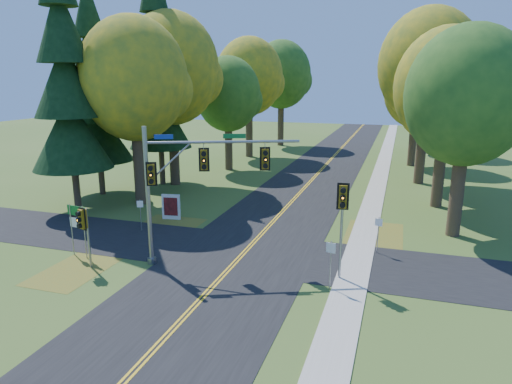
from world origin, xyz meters
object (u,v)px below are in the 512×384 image
(east_signal_pole, at_px, (342,207))
(info_kiosk, at_px, (171,207))
(route_sign_cluster, at_px, (77,220))
(traffic_mast, at_px, (186,177))

(east_signal_pole, bearing_deg, info_kiosk, 146.42)
(east_signal_pole, xyz_separation_m, route_sign_cluster, (-14.10, -1.21, -1.63))
(east_signal_pole, relative_size, info_kiosk, 2.74)
(route_sign_cluster, relative_size, info_kiosk, 1.65)
(traffic_mast, xyz_separation_m, east_signal_pole, (7.96, 0.19, -0.98))
(east_signal_pole, bearing_deg, traffic_mast, 175.07)
(traffic_mast, bearing_deg, east_signal_pole, -21.24)
(traffic_mast, distance_m, info_kiosk, 8.93)
(traffic_mast, bearing_deg, route_sign_cluster, 166.77)
(route_sign_cluster, bearing_deg, east_signal_pole, 14.68)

